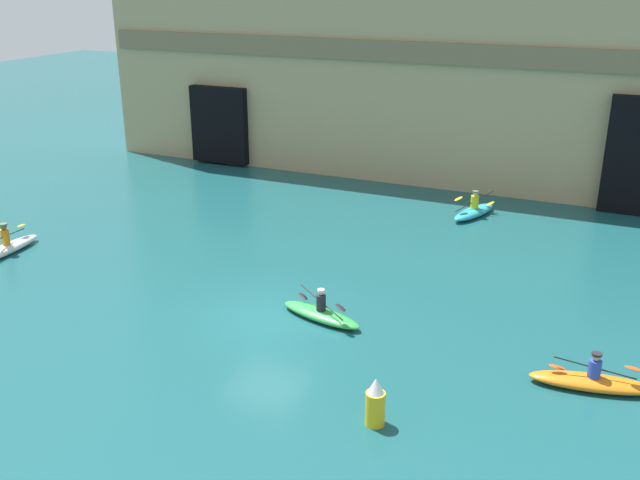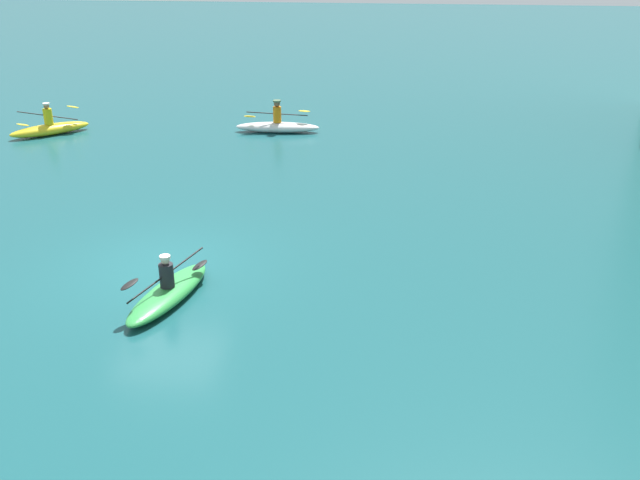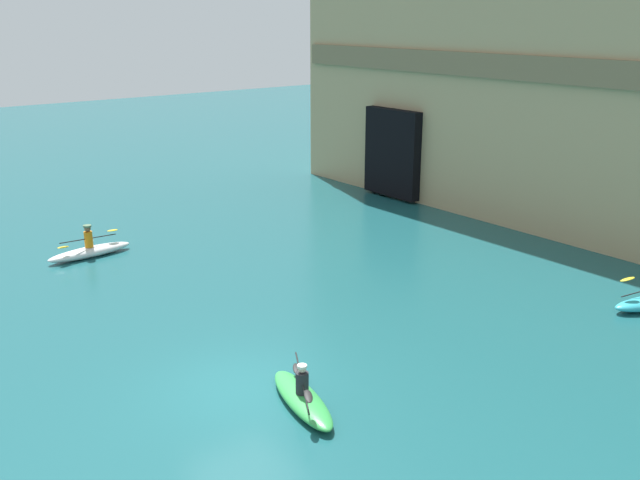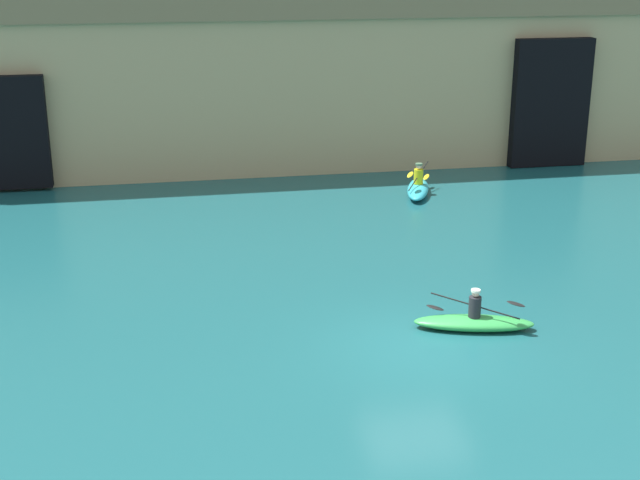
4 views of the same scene
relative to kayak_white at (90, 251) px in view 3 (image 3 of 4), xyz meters
name	(u,v)px [view 3 (image 3 of 4)]	position (x,y,z in m)	size (l,w,h in m)	color
ground_plane	(242,387)	(11.65, -0.76, -0.25)	(120.00, 120.00, 0.00)	#195156
kayak_white	(90,251)	(0.00, 0.00, 0.00)	(0.85, 3.18, 1.22)	white
kayak_green	(302,398)	(13.24, -0.13, -0.04)	(2.99, 1.44, 1.03)	green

